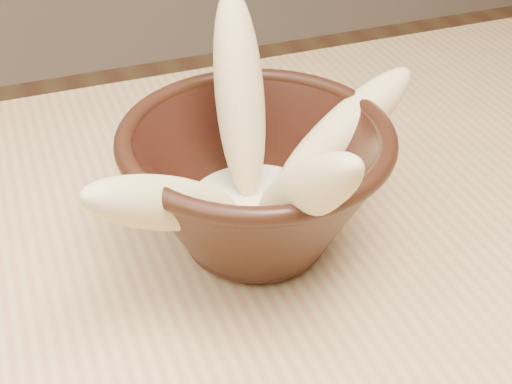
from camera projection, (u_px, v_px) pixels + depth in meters
table at (242, 381)px, 0.57m from camera, size 1.20×0.80×0.75m
bowl at (256, 182)px, 0.55m from camera, size 0.21×0.21×0.11m
milk_puddle at (256, 211)px, 0.57m from camera, size 0.12×0.12×0.02m
banana_upright at (240, 95)px, 0.55m from camera, size 0.05×0.10×0.17m
banana_left at (168, 203)px, 0.49m from camera, size 0.16×0.11×0.12m
banana_right at (343, 132)px, 0.58m from camera, size 0.14×0.05×0.11m
banana_front at (304, 193)px, 0.47m from camera, size 0.04×0.16×0.15m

